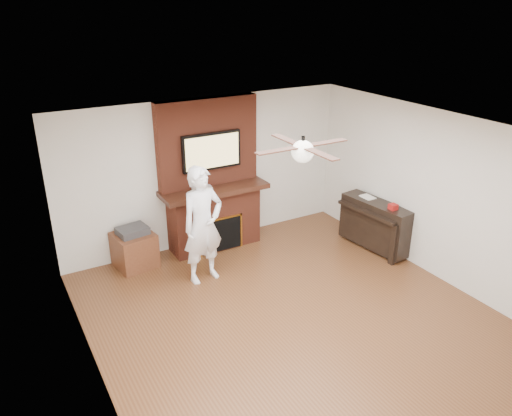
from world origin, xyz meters
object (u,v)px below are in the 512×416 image
fireplace (212,190)px  piano (375,224)px  person (203,225)px  side_table (134,248)px

fireplace → piano: bearing=-32.7°
person → piano: size_ratio=1.35×
piano → person: bearing=163.4°
side_table → piano: size_ratio=0.51×
fireplace → person: fireplace is taller
fireplace → piano: 2.78m
fireplace → side_table: (-1.40, -0.07, -0.69)m
person → piano: 2.97m
fireplace → piano: size_ratio=1.90×
piano → fireplace: bearing=140.7°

